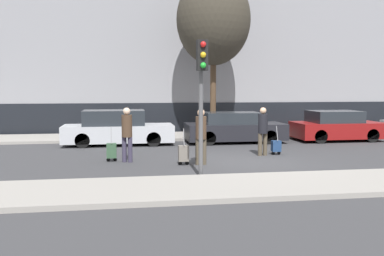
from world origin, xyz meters
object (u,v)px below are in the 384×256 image
object	(u,v)px
trolley_left	(112,151)
traffic_light	(202,80)
trolley_center	(184,153)
pedestrian_right	(263,128)
parked_car_2	(336,127)
bare_tree_near_crossing	(213,20)
parked_car_0	(117,129)
pedestrian_center	(201,133)
parked_car_1	(234,128)
pedestrian_left	(127,131)
trolley_right	(276,146)

from	to	relation	value
trolley_left	traffic_light	distance (m)	4.48
trolley_center	pedestrian_right	xyz separation A→B (m)	(3.04, 1.40, 0.61)
parked_car_2	trolley_left	world-z (taller)	parked_car_2
traffic_light	bare_tree_near_crossing	distance (m)	9.68
parked_car_0	pedestrian_center	bearing A→B (deg)	-62.57
parked_car_1	traffic_light	distance (m)	7.81
trolley_left	pedestrian_center	world-z (taller)	pedestrian_center
pedestrian_center	pedestrian_left	bearing A→B (deg)	162.75
parked_car_0	parked_car_2	distance (m)	9.87
parked_car_0	pedestrian_center	distance (m)	5.81
pedestrian_left	trolley_right	xyz separation A→B (m)	(5.33, 0.70, -0.70)
trolley_left	pedestrian_center	bearing A→B (deg)	-20.21
parked_car_2	traffic_light	bearing A→B (deg)	-137.12
parked_car_0	trolley_center	size ratio (longest dim) A/B	3.99
trolley_center	traffic_light	xyz separation A→B (m)	(0.22, -1.97, 2.25)
parked_car_0	pedestrian_right	world-z (taller)	pedestrian_right
pedestrian_right	trolley_right	bearing A→B (deg)	179.93
trolley_left	trolley_center	distance (m)	2.47
parked_car_0	trolley_right	size ratio (longest dim) A/B	4.38
trolley_center	traffic_light	size ratio (longest dim) A/B	0.31
trolley_left	trolley_right	bearing A→B (deg)	4.79
parked_car_2	pedestrian_center	size ratio (longest dim) A/B	2.24
trolley_left	pedestrian_center	size ratio (longest dim) A/B	0.65
parked_car_2	traffic_light	world-z (taller)	traffic_light
trolley_left	bare_tree_near_crossing	size ratio (longest dim) A/B	0.15
parked_car_2	pedestrian_center	distance (m)	8.80
parked_car_0	pedestrian_right	distance (m)	6.38
trolley_right	bare_tree_near_crossing	world-z (taller)	bare_tree_near_crossing
pedestrian_left	trolley_center	bearing A→B (deg)	-2.40
trolley_right	bare_tree_near_crossing	xyz separation A→B (m)	(-1.19, 5.49, 5.27)
parked_car_0	parked_car_2	size ratio (longest dim) A/B	1.17
parked_car_1	trolley_right	distance (m)	3.64
parked_car_1	pedestrian_left	distance (m)	6.36
parked_car_0	bare_tree_near_crossing	size ratio (longest dim) A/B	0.60
pedestrian_left	pedestrian_center	bearing A→B (deg)	2.50
parked_car_1	trolley_left	size ratio (longest dim) A/B	3.80
parked_car_2	pedestrian_center	xyz separation A→B (m)	(-7.20, -5.05, 0.36)
parked_car_1	pedestrian_center	distance (m)	5.65
pedestrian_right	parked_car_1	bearing A→B (deg)	-98.63
parked_car_2	trolley_left	bearing A→B (deg)	-158.08
parked_car_1	bare_tree_near_crossing	size ratio (longest dim) A/B	0.57
parked_car_0	trolley_left	xyz separation A→B (m)	(-0.13, -4.12, -0.32)
trolley_right	traffic_light	distance (m)	5.35
trolley_center	bare_tree_near_crossing	size ratio (longest dim) A/B	0.15
trolley_left	pedestrian_left	bearing A→B (deg)	-22.20
pedestrian_left	trolley_left	xyz separation A→B (m)	(-0.51, 0.21, -0.66)
trolley_center	trolley_right	distance (m)	3.89
pedestrian_left	trolley_center	xyz separation A→B (m)	(1.74, -0.80, -0.65)
pedestrian_right	traffic_light	world-z (taller)	traffic_light
trolley_right	parked_car_1	bearing A→B (deg)	100.00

